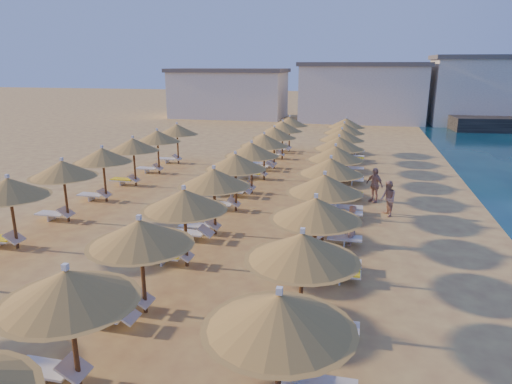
% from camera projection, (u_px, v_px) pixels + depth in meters
% --- Properties ---
extents(ground, '(220.00, 220.00, 0.00)m').
position_uv_depth(ground, '(259.00, 253.00, 17.74)').
color(ground, '#E2BD63').
rests_on(ground, ground).
extents(hotel_blocks, '(49.10, 9.44, 8.10)m').
position_uv_depth(hotel_blocks, '(367.00, 92.00, 57.45)').
color(hotel_blocks, white).
rests_on(hotel_blocks, ground).
extents(parasol_row_east, '(3.06, 39.45, 3.04)m').
position_uv_depth(parasol_row_east, '(328.00, 175.00, 19.57)').
color(parasol_row_east, brown).
rests_on(parasol_row_east, ground).
extents(parasol_row_west, '(3.06, 39.45, 3.04)m').
position_uv_depth(parasol_row_west, '(225.00, 170.00, 20.58)').
color(parasol_row_west, brown).
rests_on(parasol_row_west, ground).
extents(parasol_row_inland, '(3.06, 26.22, 3.04)m').
position_uv_depth(parasol_row_inland, '(84.00, 162.00, 22.16)').
color(parasol_row_inland, brown).
rests_on(parasol_row_inland, ground).
extents(loungers, '(14.95, 37.04, 0.66)m').
position_uv_depth(loungers, '(234.00, 217.00, 20.86)').
color(loungers, white).
rests_on(loungers, ground).
extents(beachgoer_c, '(1.10, 1.08, 1.86)m').
position_uv_depth(beachgoer_c, '(374.00, 185.00, 24.06)').
color(beachgoer_c, tan).
rests_on(beachgoer_c, ground).
extents(beachgoer_b, '(0.88, 1.00, 1.73)m').
position_uv_depth(beachgoer_b, '(388.00, 199.00, 21.85)').
color(beachgoer_b, tan).
rests_on(beachgoer_b, ground).
extents(beachgoer_a, '(0.41, 0.61, 1.66)m').
position_uv_depth(beachgoer_a, '(351.00, 225.00, 18.33)').
color(beachgoer_a, tan).
rests_on(beachgoer_a, ground).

